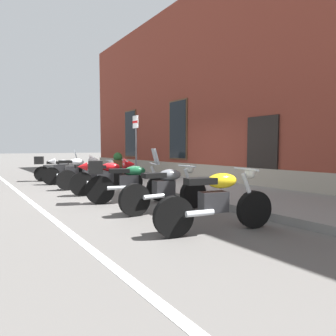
{
  "coord_description": "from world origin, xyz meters",
  "views": [
    {
      "loc": [
        7.72,
        -4.52,
        1.33
      ],
      "look_at": [
        0.64,
        0.49,
        0.73
      ],
      "focal_mm": 30.99,
      "sensor_mm": 36.0,
      "label": 1
    }
  ],
  "objects_px": {
    "motorcycle_green_touring": "(126,180)",
    "motorcycle_yellow_naked": "(217,201)",
    "motorcycle_black_naked": "(92,174)",
    "motorcycle_white_sport": "(76,168)",
    "motorcycle_grey_naked": "(167,189)",
    "motorcycle_silver_touring": "(58,168)",
    "parking_sign": "(136,138)",
    "motorcycle_red_sport": "(110,175)",
    "barrel_planter": "(118,165)"
  },
  "relations": [
    {
      "from": "motorcycle_silver_touring",
      "to": "motorcycle_black_naked",
      "type": "distance_m",
      "value": 2.95
    },
    {
      "from": "motorcycle_grey_naked",
      "to": "barrel_planter",
      "type": "bearing_deg",
      "value": 162.3
    },
    {
      "from": "motorcycle_black_naked",
      "to": "motorcycle_green_touring",
      "type": "height_order",
      "value": "motorcycle_green_touring"
    },
    {
      "from": "motorcycle_grey_naked",
      "to": "motorcycle_yellow_naked",
      "type": "relative_size",
      "value": 1.01
    },
    {
      "from": "motorcycle_silver_touring",
      "to": "barrel_planter",
      "type": "relative_size",
      "value": 1.97
    },
    {
      "from": "motorcycle_black_naked",
      "to": "parking_sign",
      "type": "relative_size",
      "value": 0.93
    },
    {
      "from": "motorcycle_black_naked",
      "to": "motorcycle_grey_naked",
      "type": "height_order",
      "value": "motorcycle_grey_naked"
    },
    {
      "from": "motorcycle_black_naked",
      "to": "motorcycle_green_touring",
      "type": "distance_m",
      "value": 2.88
    },
    {
      "from": "motorcycle_silver_touring",
      "to": "motorcycle_grey_naked",
      "type": "relative_size",
      "value": 0.93
    },
    {
      "from": "motorcycle_black_naked",
      "to": "motorcycle_red_sport",
      "type": "height_order",
      "value": "motorcycle_red_sport"
    },
    {
      "from": "motorcycle_green_touring",
      "to": "barrel_planter",
      "type": "bearing_deg",
      "value": 156.36
    },
    {
      "from": "barrel_planter",
      "to": "motorcycle_white_sport",
      "type": "bearing_deg",
      "value": -60.88
    },
    {
      "from": "motorcycle_red_sport",
      "to": "parking_sign",
      "type": "distance_m",
      "value": 2.48
    },
    {
      "from": "motorcycle_yellow_naked",
      "to": "motorcycle_white_sport",
      "type": "bearing_deg",
      "value": 178.93
    },
    {
      "from": "motorcycle_green_touring",
      "to": "motorcycle_yellow_naked",
      "type": "bearing_deg",
      "value": 0.54
    },
    {
      "from": "motorcycle_red_sport",
      "to": "motorcycle_yellow_naked",
      "type": "height_order",
      "value": "motorcycle_red_sport"
    },
    {
      "from": "barrel_planter",
      "to": "motorcycle_green_touring",
      "type": "bearing_deg",
      "value": -23.64
    },
    {
      "from": "parking_sign",
      "to": "motorcycle_red_sport",
      "type": "bearing_deg",
      "value": -48.65
    },
    {
      "from": "motorcycle_silver_touring",
      "to": "motorcycle_yellow_naked",
      "type": "bearing_deg",
      "value": 0.9
    },
    {
      "from": "motorcycle_white_sport",
      "to": "motorcycle_yellow_naked",
      "type": "relative_size",
      "value": 1.03
    },
    {
      "from": "motorcycle_green_touring",
      "to": "motorcycle_yellow_naked",
      "type": "distance_m",
      "value": 3.05
    },
    {
      "from": "barrel_planter",
      "to": "motorcycle_silver_touring",
      "type": "bearing_deg",
      "value": -95.02
    },
    {
      "from": "motorcycle_black_naked",
      "to": "parking_sign",
      "type": "height_order",
      "value": "parking_sign"
    },
    {
      "from": "motorcycle_black_naked",
      "to": "parking_sign",
      "type": "distance_m",
      "value": 2.03
    },
    {
      "from": "motorcycle_black_naked",
      "to": "motorcycle_white_sport",
      "type": "bearing_deg",
      "value": -177.86
    },
    {
      "from": "motorcycle_red_sport",
      "to": "motorcycle_green_touring",
      "type": "relative_size",
      "value": 0.99
    },
    {
      "from": "motorcycle_silver_touring",
      "to": "parking_sign",
      "type": "xyz_separation_m",
      "value": [
        2.94,
        1.97,
        1.14
      ]
    },
    {
      "from": "motorcycle_white_sport",
      "to": "motorcycle_grey_naked",
      "type": "distance_m",
      "value": 5.69
    },
    {
      "from": "motorcycle_white_sport",
      "to": "motorcycle_grey_naked",
      "type": "height_order",
      "value": "motorcycle_white_sport"
    },
    {
      "from": "parking_sign",
      "to": "motorcycle_green_touring",
      "type": "bearing_deg",
      "value": -32.99
    },
    {
      "from": "barrel_planter",
      "to": "motorcycle_grey_naked",
      "type": "bearing_deg",
      "value": -17.7
    },
    {
      "from": "motorcycle_red_sport",
      "to": "motorcycle_green_touring",
      "type": "bearing_deg",
      "value": -7.75
    },
    {
      "from": "motorcycle_red_sport",
      "to": "parking_sign",
      "type": "relative_size",
      "value": 0.87
    },
    {
      "from": "motorcycle_yellow_naked",
      "to": "barrel_planter",
      "type": "bearing_deg",
      "value": 164.38
    },
    {
      "from": "motorcycle_silver_touring",
      "to": "motorcycle_green_touring",
      "type": "height_order",
      "value": "motorcycle_green_touring"
    },
    {
      "from": "motorcycle_white_sport",
      "to": "motorcycle_green_touring",
      "type": "height_order",
      "value": "motorcycle_green_touring"
    },
    {
      "from": "barrel_planter",
      "to": "parking_sign",
      "type": "bearing_deg",
      "value": -12.14
    },
    {
      "from": "motorcycle_white_sport",
      "to": "motorcycle_yellow_naked",
      "type": "height_order",
      "value": "motorcycle_white_sport"
    },
    {
      "from": "motorcycle_silver_touring",
      "to": "motorcycle_grey_naked",
      "type": "xyz_separation_m",
      "value": [
        7.18,
        0.33,
        -0.05
      ]
    },
    {
      "from": "motorcycle_green_touring",
      "to": "barrel_planter",
      "type": "relative_size",
      "value": 2.1
    },
    {
      "from": "motorcycle_silver_touring",
      "to": "barrel_planter",
      "type": "distance_m",
      "value": 2.56
    },
    {
      "from": "motorcycle_green_touring",
      "to": "motorcycle_silver_touring",
      "type": "bearing_deg",
      "value": -178.91
    },
    {
      "from": "motorcycle_silver_touring",
      "to": "motorcycle_yellow_naked",
      "type": "relative_size",
      "value": 0.95
    },
    {
      "from": "motorcycle_grey_naked",
      "to": "barrel_planter",
      "type": "xyz_separation_m",
      "value": [
        -6.96,
        2.22,
        0.09
      ]
    },
    {
      "from": "motorcycle_green_touring",
      "to": "motorcycle_grey_naked",
      "type": "relative_size",
      "value": 0.99
    },
    {
      "from": "motorcycle_silver_touring",
      "to": "motorcycle_red_sport",
      "type": "height_order",
      "value": "motorcycle_silver_touring"
    },
    {
      "from": "motorcycle_green_touring",
      "to": "motorcycle_red_sport",
      "type": "bearing_deg",
      "value": 172.25
    },
    {
      "from": "motorcycle_white_sport",
      "to": "barrel_planter",
      "type": "height_order",
      "value": "barrel_planter"
    },
    {
      "from": "motorcycle_white_sport",
      "to": "motorcycle_black_naked",
      "type": "xyz_separation_m",
      "value": [
        1.44,
        0.05,
        -0.11
      ]
    },
    {
      "from": "motorcycle_red_sport",
      "to": "barrel_planter",
      "type": "relative_size",
      "value": 2.08
    }
  ]
}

